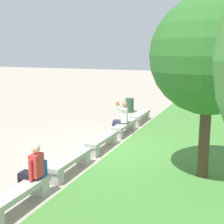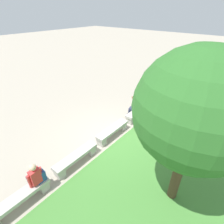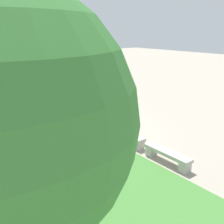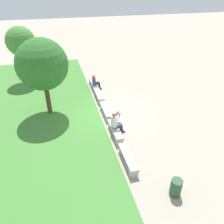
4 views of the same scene
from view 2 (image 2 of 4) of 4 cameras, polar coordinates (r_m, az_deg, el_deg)
The scene contains 12 objects.
ground_plane at distance 8.18m, azimuth 0.17°, elevation -7.83°, with size 80.00×80.00×0.00m, color #A89E8C.
grass_strip at distance 7.11m, azimuth 30.82°, elevation -20.93°, with size 22.47×8.00×0.03m, color #478438.
bench_main at distance 11.17m, azimuth 14.38°, elevation 4.36°, with size 1.86×0.40×0.45m.
bench_near at distance 9.47m, azimuth 8.47°, elevation -0.03°, with size 1.86×0.40×0.45m.
bench_mid at distance 7.99m, azimuth 0.18°, elevation -6.18°, with size 1.86×0.40×0.45m.
bench_far at distance 6.88m, azimuth -11.66°, elevation -14.43°, with size 1.86×0.40×0.45m.
bench_end at distance 6.33m, azimuth -28.04°, elevation -23.96°, with size 1.86×0.40×0.45m.
person_photographer at distance 9.16m, azimuth 7.73°, elevation 2.07°, with size 0.52×0.77×1.32m.
person_distant at distance 6.18m, azimuth -24.03°, elevation -18.74°, with size 0.48×0.68×1.26m.
backpack at distance 6.18m, azimuth -22.33°, elevation -18.87°, with size 0.28×0.24×0.43m.
tree_left_background at distance 4.36m, azimuth 25.61°, elevation 0.37°, with size 2.90×2.90×4.59m.
trash_bin at distance 13.33m, azimuth 13.70°, elevation 9.23°, with size 0.44×0.44×0.75m, color #2D5133.
Camera 2 is at (4.92, 4.04, 5.13)m, focal length 28.00 mm.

